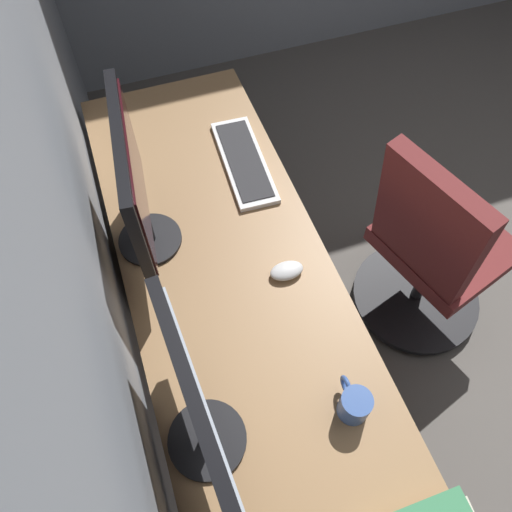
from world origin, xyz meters
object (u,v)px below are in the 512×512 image
(coffee_mug, at_px, (354,404))
(monitor_primary, at_px, (200,414))
(monitor_secondary, at_px, (135,186))
(drawer_pedestal, at_px, (209,275))
(office_chair, at_px, (431,254))
(mouse_main, at_px, (287,271))
(keyboard_main, at_px, (244,161))

(coffee_mug, bearing_deg, monitor_primary, 82.33)
(monitor_secondary, bearing_deg, drawer_pedestal, -76.85)
(drawer_pedestal, relative_size, office_chair, 0.72)
(coffee_mug, distance_m, office_chair, 0.84)
(drawer_pedestal, distance_m, monitor_secondary, 0.67)
(drawer_pedestal, xyz_separation_m, mouse_main, (-0.30, -0.19, 0.40))
(monitor_primary, bearing_deg, office_chair, -66.09)
(keyboard_main, bearing_deg, office_chair, -125.80)
(drawer_pedestal, bearing_deg, monitor_secondary, 103.15)
(drawer_pedestal, height_order, monitor_secondary, monitor_secondary)
(monitor_secondary, bearing_deg, mouse_main, -125.53)
(drawer_pedestal, height_order, mouse_main, mouse_main)
(monitor_secondary, height_order, mouse_main, monitor_secondary)
(mouse_main, bearing_deg, office_chair, -85.85)
(drawer_pedestal, xyz_separation_m, keyboard_main, (0.18, -0.21, 0.39))
(mouse_main, height_order, coffee_mug, coffee_mug)
(monitor_primary, xyz_separation_m, coffee_mug, (-0.05, -0.37, -0.19))
(coffee_mug, bearing_deg, drawer_pedestal, 15.22)
(monitor_primary, distance_m, keyboard_main, 0.97)
(drawer_pedestal, bearing_deg, keyboard_main, -50.46)
(monitor_secondary, xyz_separation_m, coffee_mug, (-0.70, -0.37, -0.22))
(monitor_primary, height_order, keyboard_main, monitor_primary)
(monitor_primary, xyz_separation_m, keyboard_main, (0.87, -0.39, -0.23))
(office_chair, bearing_deg, monitor_secondary, 77.71)
(monitor_secondary, distance_m, mouse_main, 0.51)
(keyboard_main, height_order, office_chair, office_chair)
(monitor_secondary, height_order, coffee_mug, monitor_secondary)
(monitor_primary, distance_m, office_chair, 1.19)
(monitor_primary, height_order, mouse_main, monitor_primary)
(coffee_mug, xyz_separation_m, office_chair, (0.49, -0.61, -0.32))
(keyboard_main, bearing_deg, monitor_secondary, 119.31)
(coffee_mug, bearing_deg, monitor_secondary, 28.06)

